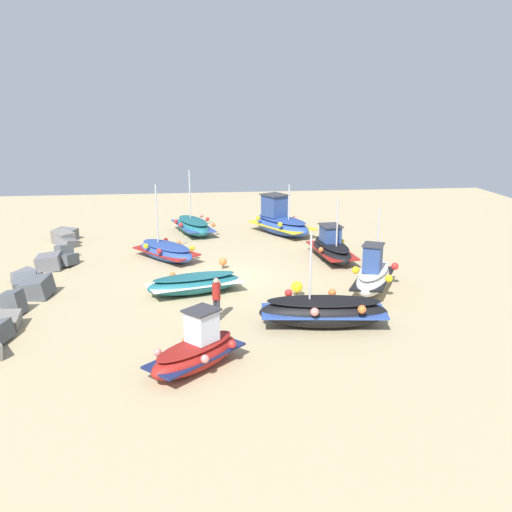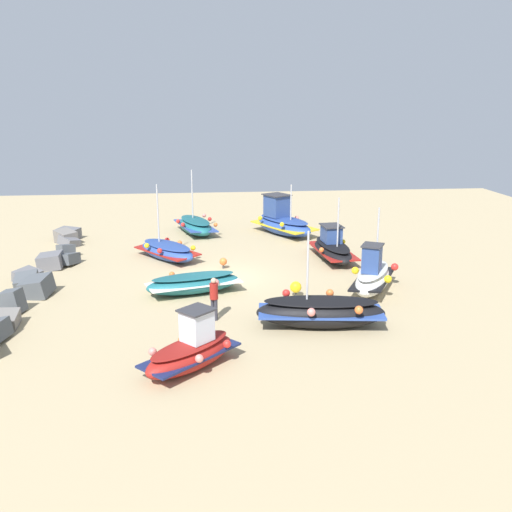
% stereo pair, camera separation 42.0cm
% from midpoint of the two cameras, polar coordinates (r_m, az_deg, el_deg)
% --- Properties ---
extents(ground_plane, '(52.90, 52.90, 0.00)m').
position_cam_midpoint_polar(ground_plane, '(27.54, -3.77, -2.17)').
color(ground_plane, tan).
extents(fishing_boat_0, '(5.13, 4.02, 3.27)m').
position_cam_midpoint_polar(fishing_boat_0, '(36.37, 2.12, 3.39)').
color(fishing_boat_0, '#2D4C9E').
rests_on(fishing_boat_0, ground_plane).
extents(fishing_boat_1, '(3.30, 3.39, 1.92)m').
position_cam_midpoint_polar(fishing_boat_1, '(18.36, -6.62, -9.39)').
color(fishing_boat_1, maroon).
rests_on(fishing_boat_1, ground_plane).
extents(fishing_boat_2, '(2.41, 4.98, 3.69)m').
position_cam_midpoint_polar(fishing_boat_2, '(21.61, 6.17, -5.49)').
color(fishing_boat_2, black).
rests_on(fishing_boat_2, ground_plane).
extents(fishing_boat_3, '(4.61, 1.93, 3.46)m').
position_cam_midpoint_polar(fishing_boat_3, '(30.78, 7.13, 0.77)').
color(fishing_boat_3, black).
rests_on(fishing_boat_3, ground_plane).
extents(fishing_boat_4, '(4.58, 2.90, 4.06)m').
position_cam_midpoint_polar(fishing_boat_4, '(36.69, -6.60, 3.01)').
color(fishing_boat_4, '#1E6670').
rests_on(fishing_boat_4, ground_plane).
extents(fishing_boat_5, '(4.21, 3.11, 3.70)m').
position_cam_midpoint_polar(fishing_boat_5, '(25.93, 11.14, -1.96)').
color(fishing_boat_5, white).
rests_on(fishing_boat_5, ground_plane).
extents(fishing_boat_6, '(4.26, 3.80, 4.00)m').
position_cam_midpoint_polar(fishing_boat_6, '(30.90, -9.34, 0.50)').
color(fishing_boat_6, '#2D4C9E').
rests_on(fishing_boat_6, ground_plane).
extents(fishing_boat_7, '(2.83, 4.51, 0.96)m').
position_cam_midpoint_polar(fishing_boat_7, '(25.34, -6.62, -2.71)').
color(fishing_boat_7, '#1E6670').
rests_on(fishing_boat_7, ground_plane).
extents(person_walking, '(0.32, 0.32, 1.70)m').
position_cam_midpoint_polar(person_walking, '(22.03, -4.51, -4.00)').
color(person_walking, '#2D2D38').
rests_on(person_walking, ground_plane).
extents(breakwater_rocks, '(19.26, 2.72, 1.38)m').
position_cam_midpoint_polar(breakwater_rocks, '(27.83, -21.77, -2.30)').
color(breakwater_rocks, slate).
rests_on(breakwater_rocks, ground_plane).
extents(mooring_buoy_0, '(0.50, 0.50, 0.69)m').
position_cam_midpoint_polar(mooring_buoy_0, '(24.80, 3.61, -3.09)').
color(mooring_buoy_0, '#3F3F42').
rests_on(mooring_buoy_0, ground_plane).
extents(mooring_buoy_1, '(0.39, 0.39, 0.57)m').
position_cam_midpoint_polar(mooring_buoy_1, '(28.89, -3.72, -0.57)').
color(mooring_buoy_1, '#3F3F42').
rests_on(mooring_buoy_1, ground_plane).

